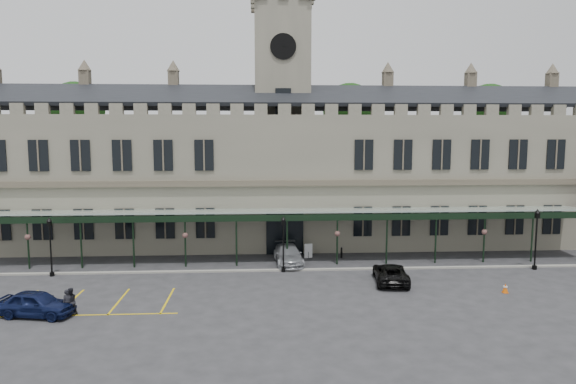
{
  "coord_description": "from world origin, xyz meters",
  "views": [
    {
      "loc": [
        -2.22,
        -32.63,
        10.5
      ],
      "look_at": [
        0.0,
        6.0,
        6.0
      ],
      "focal_mm": 32.0,
      "sensor_mm": 36.0,
      "label": 1
    }
  ],
  "objects": [
    {
      "name": "sign_board",
      "position": [
        1.92,
        9.48,
        0.59
      ],
      "size": [
        0.69,
        0.21,
        1.2
      ],
      "rotation": [
        0.0,
        0.0,
        0.23
      ],
      "color": "black",
      "rests_on": "ground"
    },
    {
      "name": "lamp_post_right",
      "position": [
        18.98,
        4.8,
        2.8
      ],
      "size": [
        0.45,
        0.45,
        4.72
      ],
      "color": "black",
      "rests_on": "ground"
    },
    {
      "name": "traffic_cone",
      "position": [
        13.95,
        -0.73,
        0.31
      ],
      "size": [
        0.4,
        0.4,
        0.63
      ],
      "rotation": [
        0.0,
        0.0,
        -0.21
      ],
      "color": "#DE5707",
      "rests_on": "ground"
    },
    {
      "name": "ground",
      "position": [
        0.0,
        0.0,
        0.0
      ],
      "size": [
        140.0,
        140.0,
        0.0
      ],
      "primitive_type": "plane",
      "color": "#2B2B2E"
    },
    {
      "name": "lamp_post_mid",
      "position": [
        -0.39,
        5.23,
        2.53
      ],
      "size": [
        0.4,
        0.4,
        4.26
      ],
      "color": "black",
      "rests_on": "ground"
    },
    {
      "name": "bollard_right",
      "position": [
        4.7,
        9.31,
        0.44
      ],
      "size": [
        0.16,
        0.16,
        0.89
      ],
      "primitive_type": "cylinder",
      "color": "black",
      "rests_on": "ground"
    },
    {
      "name": "canopy",
      "position": [
        0.0,
        7.46,
        2.4
      ],
      "size": [
        50.0,
        4.1,
        4.3
      ],
      "color": "#8C9E93",
      "rests_on": "ground"
    },
    {
      "name": "kerb",
      "position": [
        0.0,
        5.5,
        0.06
      ],
      "size": [
        60.0,
        0.4,
        0.12
      ],
      "primitive_type": "cube",
      "color": "gray",
      "rests_on": "ground"
    },
    {
      "name": "car_taxi",
      "position": [
        0.11,
        7.6,
        0.74
      ],
      "size": [
        2.37,
        5.2,
        1.48
      ],
      "primitive_type": "imported",
      "rotation": [
        0.0,
        0.0,
        0.06
      ],
      "color": "#9EA0A5",
      "rests_on": "ground"
    },
    {
      "name": "station_building",
      "position": [
        0.0,
        15.91,
        6.47
      ],
      "size": [
        60.0,
        10.36,
        17.3
      ],
      "color": "#6C685A",
      "rests_on": "ground"
    },
    {
      "name": "tree_behind_mid",
      "position": [
        8.0,
        25.0,
        12.81
      ],
      "size": [
        6.0,
        6.0,
        16.0
      ],
      "color": "#332314",
      "rests_on": "ground"
    },
    {
      "name": "tree_behind_right",
      "position": [
        24.0,
        25.0,
        12.81
      ],
      "size": [
        6.0,
        6.0,
        16.0
      ],
      "color": "#332314",
      "rests_on": "ground"
    },
    {
      "name": "bollard_left",
      "position": [
        -0.58,
        9.87,
        0.46
      ],
      "size": [
        0.16,
        0.16,
        0.93
      ],
      "primitive_type": "cylinder",
      "color": "black",
      "rests_on": "ground"
    },
    {
      "name": "lamp_post_left",
      "position": [
        -17.44,
        5.02,
        2.59
      ],
      "size": [
        0.41,
        0.41,
        4.37
      ],
      "color": "black",
      "rests_on": "ground"
    },
    {
      "name": "car_van",
      "position": [
        7.0,
        2.02,
        0.66
      ],
      "size": [
        2.79,
        5.01,
        1.32
      ],
      "primitive_type": "imported",
      "rotation": [
        0.0,
        0.0,
        3.01
      ],
      "color": "black",
      "rests_on": "ground"
    },
    {
      "name": "car_left_a",
      "position": [
        -15.0,
        -3.43,
        0.75
      ],
      "size": [
        4.63,
        2.56,
        1.49
      ],
      "primitive_type": "imported",
      "rotation": [
        0.0,
        0.0,
        1.38
      ],
      "color": "#0D153A",
      "rests_on": "ground"
    },
    {
      "name": "tree_behind_left",
      "position": [
        -22.0,
        25.0,
        12.81
      ],
      "size": [
        6.0,
        6.0,
        16.0
      ],
      "color": "#332314",
      "rests_on": "ground"
    },
    {
      "name": "person_b",
      "position": [
        -13.11,
        -3.36,
        0.81
      ],
      "size": [
        1.0,
        0.97,
        1.62
      ],
      "primitive_type": "imported",
      "rotation": [
        0.0,
        0.0,
        3.84
      ],
      "color": "black",
      "rests_on": "ground"
    },
    {
      "name": "person_a",
      "position": [
        -13.2,
        -3.52,
        0.78
      ],
      "size": [
        0.68,
        0.62,
        1.57
      ],
      "primitive_type": "imported",
      "rotation": [
        0.0,
        0.0,
        0.54
      ],
      "color": "black",
      "rests_on": "ground"
    },
    {
      "name": "parking_markings",
      "position": [
        -14.0,
        -1.5,
        0.0
      ],
      "size": [
        16.0,
        6.0,
        0.01
      ],
      "primitive_type": null,
      "color": "gold",
      "rests_on": "ground"
    },
    {
      "name": "clock_tower",
      "position": [
        0.0,
        16.0,
        13.11
      ],
      "size": [
        5.6,
        5.6,
        24.8
      ],
      "color": "#6C685A",
      "rests_on": "ground"
    }
  ]
}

